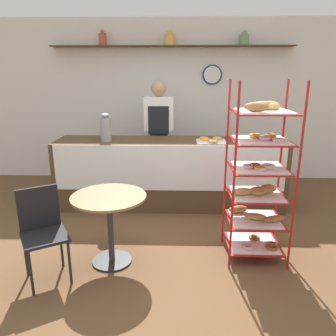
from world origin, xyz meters
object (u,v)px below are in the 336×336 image
cafe_table (109,212)px  coffee_carafe (106,128)px  pastry_rack (259,176)px  cafe_chair (42,225)px  donut_tray_counter (211,140)px  person_worker (159,134)px

cafe_table → coffee_carafe: 1.57m
pastry_rack → cafe_table: bearing=-173.1°
cafe_chair → coffee_carafe: size_ratio=2.26×
pastry_rack → cafe_chair: size_ratio=2.08×
pastry_rack → donut_tray_counter: size_ratio=4.56×
cafe_chair → donut_tray_counter: size_ratio=2.19×
cafe_table → cafe_chair: cafe_chair is taller
cafe_chair → coffee_carafe: 1.80m
person_worker → coffee_carafe: 0.92m
pastry_rack → cafe_chair: bearing=-168.1°
donut_tray_counter → coffee_carafe: bearing=-179.5°
cafe_table → donut_tray_counter: (1.10, 1.43, 0.43)m
pastry_rack → cafe_chair: 2.09m
pastry_rack → coffee_carafe: size_ratio=4.70×
cafe_table → coffee_carafe: coffee_carafe is taller
coffee_carafe → donut_tray_counter: bearing=0.5°
person_worker → cafe_chair: 2.48m
coffee_carafe → donut_tray_counter: coffee_carafe is taller
cafe_table → donut_tray_counter: bearing=52.4°
person_worker → cafe_table: bearing=-100.5°
coffee_carafe → pastry_rack: bearing=-35.3°
cafe_table → coffee_carafe: (-0.31, 1.42, 0.59)m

